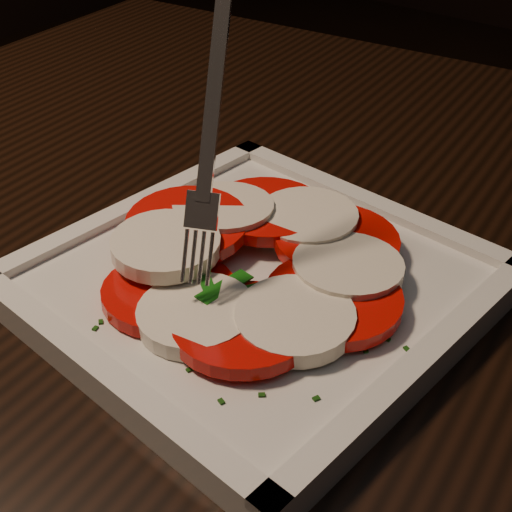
# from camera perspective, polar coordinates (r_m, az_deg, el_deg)

# --- Properties ---
(table) EXTENTS (1.29, 0.94, 0.75)m
(table) POSITION_cam_1_polar(r_m,az_deg,el_deg) (0.53, 14.31, -11.16)
(table) COLOR black
(table) RESTS_ON ground
(plate) EXTENTS (0.26, 0.26, 0.01)m
(plate) POSITION_cam_1_polar(r_m,az_deg,el_deg) (0.44, 0.00, -2.38)
(plate) COLOR silver
(plate) RESTS_ON table
(caprese_salad) EXTENTS (0.20, 0.20, 0.03)m
(caprese_salad) POSITION_cam_1_polar(r_m,az_deg,el_deg) (0.43, -0.00, -0.43)
(caprese_salad) COLOR #CE0505
(caprese_salad) RESTS_ON plate
(fork) EXTENTS (0.07, 0.09, 0.15)m
(fork) POSITION_cam_1_polar(r_m,az_deg,el_deg) (0.40, -3.24, 10.55)
(fork) COLOR white
(fork) RESTS_ON caprese_salad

